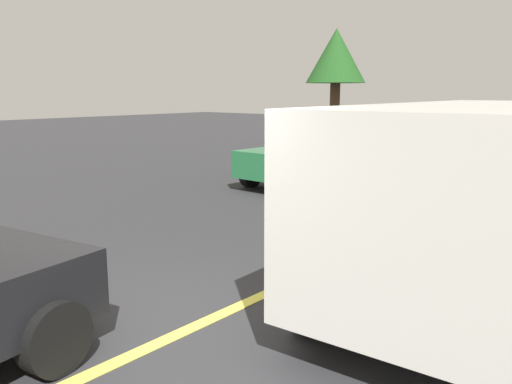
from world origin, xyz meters
The scene contains 6 objects.
ground_plane centered at (0.00, 0.00, 0.00)m, with size 80.00×80.00×0.00m, color #2D2D30.
lane_marking_centre centered at (3.00, 0.00, 0.01)m, with size 28.00×0.16×0.01m, color #E0D14C.
white_van centered at (2.93, -1.85, 1.27)m, with size 5.30×2.48×2.20m.
car_blue_mid_road centered at (13.17, 0.98, 0.83)m, with size 4.22×2.44×1.68m.
car_green_near_curb centered at (8.23, 3.82, 0.80)m, with size 4.30×2.05×1.60m.
tree_left_verge centered at (15.15, 7.54, 3.61)m, with size 2.33×2.33×4.72m.
Camera 1 is at (-3.05, -3.68, 2.34)m, focal length 37.17 mm.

